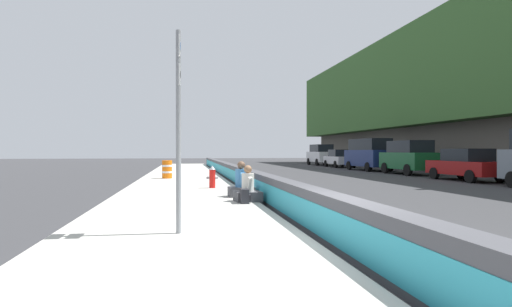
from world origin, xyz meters
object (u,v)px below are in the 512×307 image
at_px(route_sign_post, 179,117).
at_px(parked_car_farther, 321,154).
at_px(fire_hydrant, 212,177).
at_px(construction_barrel, 167,169).
at_px(parked_car_fourth, 409,157).
at_px(backpack, 245,196).
at_px(seated_person_foreground, 248,190).
at_px(parked_car_far, 339,158).
at_px(parked_car_third, 466,165).
at_px(seated_person_middle, 241,185).
at_px(parked_car_midline, 369,154).

xyz_separation_m(route_sign_post, parked_car_farther, (35.66, -14.94, -1.03)).
height_order(route_sign_post, fire_hydrant, route_sign_post).
distance_m(construction_barrel, parked_car_fourth, 16.10).
xyz_separation_m(backpack, parked_car_farther, (31.82, -13.19, 0.85)).
height_order(seated_person_foreground, parked_car_far, parked_car_far).
distance_m(backpack, parked_car_third, 15.48).
xyz_separation_m(seated_person_foreground, parked_car_farther, (31.34, -13.03, 0.72)).
xyz_separation_m(construction_barrel, parked_car_fourth, (3.15, -15.78, 0.56)).
height_order(route_sign_post, construction_barrel, route_sign_post).
bearing_deg(seated_person_middle, route_sign_post, 161.20).
distance_m(backpack, parked_car_farther, 34.46).
height_order(fire_hydrant, parked_car_far, parked_car_far).
relative_size(seated_person_middle, parked_car_third, 0.25).
bearing_deg(parked_car_farther, parked_car_third, 179.81).
relative_size(backpack, parked_car_far, 0.09).
relative_size(seated_person_foreground, parked_car_midline, 0.20).
bearing_deg(parked_car_fourth, fire_hydrant, 123.52).
bearing_deg(parked_car_fourth, parked_car_farther, 0.09).
distance_m(backpack, parked_car_fourth, 19.28).
distance_m(route_sign_post, parked_car_midline, 27.67).
xyz_separation_m(route_sign_post, seated_person_middle, (5.54, -1.89, -1.72)).
relative_size(parked_car_midline, parked_car_far, 1.14).
height_order(parked_car_third, parked_car_farther, parked_car_farther).
bearing_deg(parked_car_midline, fire_hydrant, 137.25).
bearing_deg(parked_car_farther, route_sign_post, 157.27).
bearing_deg(parked_car_farther, seated_person_foreground, 157.42).
height_order(seated_person_middle, backpack, seated_person_middle).
bearing_deg(parked_car_farther, construction_barrel, 143.08).
height_order(route_sign_post, parked_car_farther, route_sign_post).
distance_m(route_sign_post, construction_barrel, 14.80).
xyz_separation_m(route_sign_post, backpack, (3.83, -1.75, -1.88)).
distance_m(seated_person_foreground, backpack, 0.53).
bearing_deg(seated_person_middle, seated_person_foreground, -178.87).
bearing_deg(seated_person_foreground, route_sign_post, 156.12).
bearing_deg(parked_car_third, parked_car_midline, 0.56).
height_order(construction_barrel, parked_car_fourth, parked_car_fourth).
relative_size(construction_barrel, parked_car_third, 0.21).
bearing_deg(seated_person_middle, fire_hydrant, 12.67).
distance_m(fire_hydrant, parked_car_third, 14.09).
height_order(parked_car_midline, parked_car_farther, parked_car_midline).
bearing_deg(parked_car_third, parked_car_far, 0.09).
height_order(seated_person_foreground, parked_car_farther, parked_car_farther).
bearing_deg(backpack, construction_barrel, 13.28).
xyz_separation_m(fire_hydrant, parked_car_midline, (14.69, -13.58, 0.77)).
bearing_deg(parked_car_farther, fire_hydrant, 152.95).
xyz_separation_m(fire_hydrant, parked_car_fourth, (9.14, -13.79, 0.60)).
distance_m(seated_person_middle, parked_car_fourth, 17.97).
xyz_separation_m(parked_car_far, parked_car_farther, (5.71, -0.11, 0.32)).
relative_size(seated_person_middle, parked_car_far, 0.25).
height_order(construction_barrel, parked_car_third, parked_car_third).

